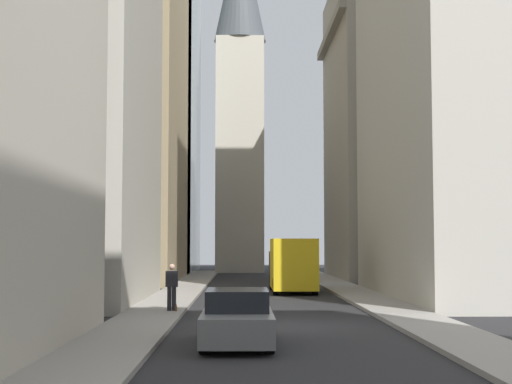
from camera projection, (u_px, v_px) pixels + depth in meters
name	position (u px, v px, depth m)	size (l,w,h in m)	color
ground_plane	(282.00, 326.00, 23.65)	(135.00, 135.00, 0.00)	#262628
sidewalk_right	(140.00, 324.00, 23.57)	(90.00, 2.20, 0.14)	gray
sidewalk_left	(424.00, 323.00, 23.74)	(90.00, 2.20, 0.14)	gray
building_left_far	(401.00, 129.00, 55.91)	(14.42, 10.50, 22.29)	#A8A091
building_right_far	(112.00, 79.00, 53.54)	(19.01, 10.00, 28.78)	#9E8966
building_right_midfar	(36.00, 21.00, 33.76)	(12.90, 10.00, 25.27)	#B7B2A5
church_spire	(240.00, 86.00, 68.96)	(4.79, 4.79, 32.83)	beige
delivery_truck	(292.00, 265.00, 39.91)	(6.46, 2.25, 2.84)	yellow
hatchback_grey	(237.00, 319.00, 19.05)	(4.30, 1.78, 1.42)	slate
pedestrian	(172.00, 285.00, 27.40)	(0.26, 0.44, 1.71)	black
discarded_bottle	(176.00, 308.00, 27.12)	(0.07, 0.07, 0.27)	brown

